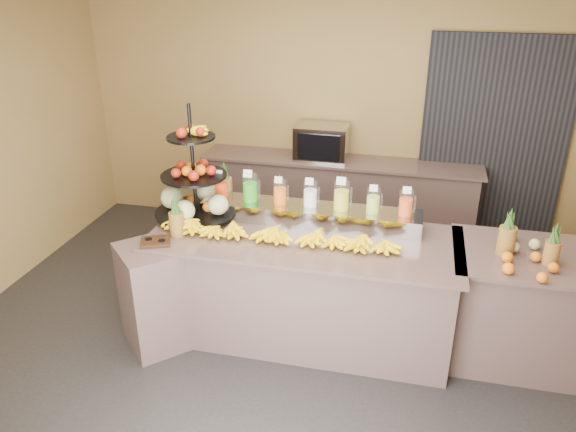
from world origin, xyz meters
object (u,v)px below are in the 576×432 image
(banana_heap, at_px, (275,231))
(right_fruit_pile, at_px, (527,256))
(fruit_stand, at_px, (201,191))
(oven_warmer, at_px, (322,142))
(pitcher_tray, at_px, (310,214))
(condiment_caddy, at_px, (155,242))

(banana_heap, xyz_separation_m, right_fruit_pile, (1.89, 0.02, 0.01))
(fruit_stand, height_order, oven_warmer, fruit_stand)
(oven_warmer, bearing_deg, right_fruit_pile, -47.06)
(pitcher_tray, height_order, condiment_caddy, pitcher_tray)
(right_fruit_pile, bearing_deg, fruit_stand, 175.16)
(fruit_stand, xyz_separation_m, right_fruit_pile, (2.60, -0.22, -0.18))
(banana_heap, bearing_deg, oven_warmer, 89.64)
(pitcher_tray, bearing_deg, oven_warmer, 96.82)
(fruit_stand, relative_size, condiment_caddy, 4.44)
(pitcher_tray, relative_size, condiment_caddy, 8.25)
(banana_heap, height_order, condiment_caddy, banana_heap)
(condiment_caddy, xyz_separation_m, right_fruit_pile, (2.78, 0.32, 0.05))
(condiment_caddy, height_order, right_fruit_pile, right_fruit_pile)
(banana_heap, relative_size, condiment_caddy, 8.55)
(banana_heap, distance_m, condiment_caddy, 0.94)
(fruit_stand, distance_m, oven_warmer, 1.93)
(pitcher_tray, xyz_separation_m, oven_warmer, (-0.20, 1.67, 0.12))
(pitcher_tray, height_order, oven_warmer, oven_warmer)
(fruit_stand, bearing_deg, condiment_caddy, -108.75)
(condiment_caddy, xyz_separation_m, oven_warmer, (0.90, 2.33, 0.17))
(banana_heap, height_order, fruit_stand, fruit_stand)
(oven_warmer, bearing_deg, fruit_stand, -111.93)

